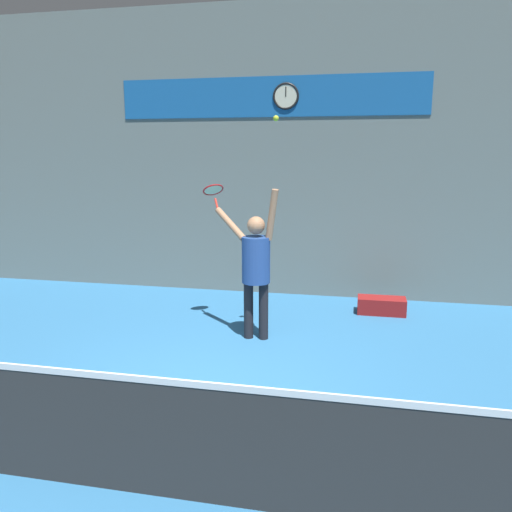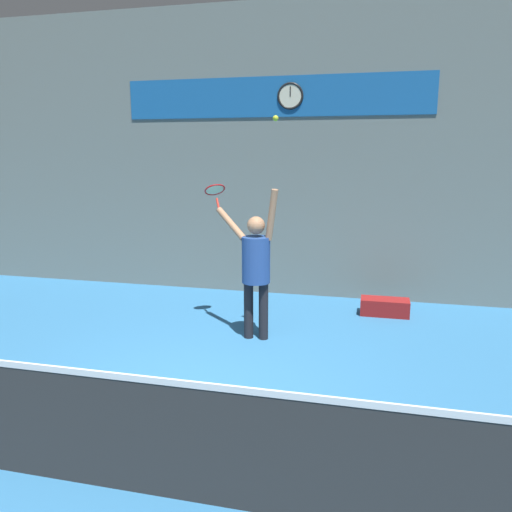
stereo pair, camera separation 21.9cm
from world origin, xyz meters
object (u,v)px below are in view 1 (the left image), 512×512
Objects in this scene: tennis_player at (256,263)px; tennis_racket at (213,191)px; equipment_bag at (381,306)px; tennis_ball at (276,118)px; scoreboard_clock at (286,96)px.

tennis_player is 5.12× the size of tennis_racket.
tennis_player is at bearing -140.25° from equipment_bag.
tennis_ball is (0.28, -0.09, 1.88)m from tennis_player.
equipment_bag is at bearing 46.31° from tennis_ball.
scoreboard_clock is at bearing 66.19° from tennis_racket.
tennis_racket is (-0.78, -1.76, -1.47)m from scoreboard_clock.
tennis_player is 1.27m from tennis_racket.
tennis_player is 2.75× the size of equipment_bag.
tennis_ball is at bearing -17.50° from tennis_player.
tennis_player is 2.46m from equipment_bag.
tennis_racket is (-0.72, 0.50, 0.92)m from tennis_player.
tennis_racket reaches higher than equipment_bag.
tennis_racket is at bearing 145.18° from tennis_player.
tennis_racket is 5.61× the size of tennis_ball.
tennis_racket is 1.50m from tennis_ball.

